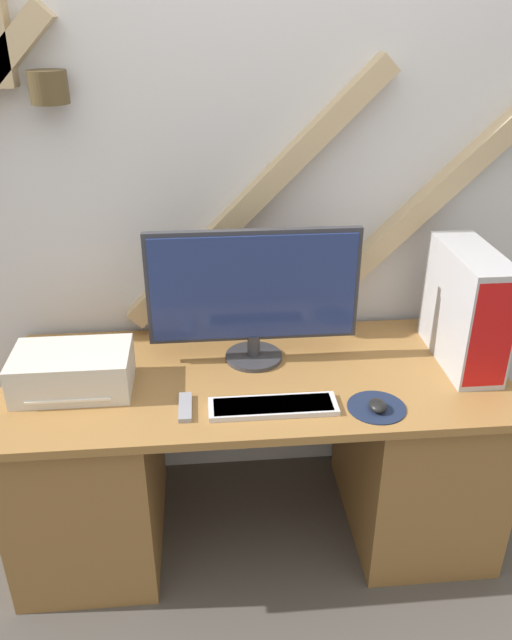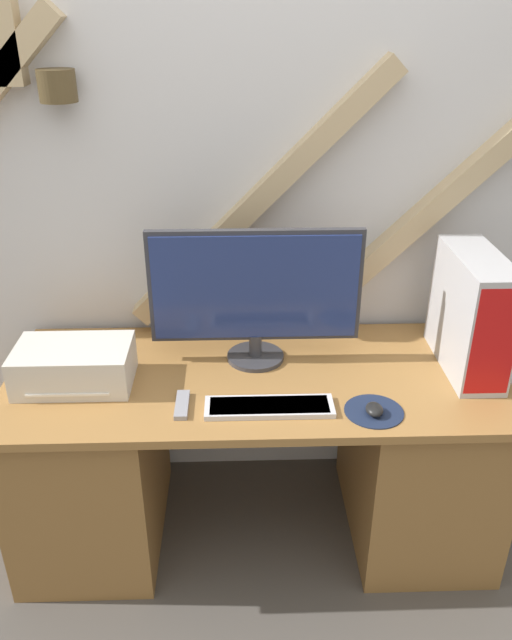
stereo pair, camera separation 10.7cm
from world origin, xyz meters
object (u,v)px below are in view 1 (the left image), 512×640
object	(u,v)px
printer	(73,371)
remote_control	(185,407)
monitor	(253,291)
keyboard	(273,406)
mouse	(377,406)
computer_tower	(466,308)

from	to	relation	value
printer	remote_control	distance (m)	0.41
monitor	keyboard	bearing A→B (deg)	-83.75
monitor	mouse	world-z (taller)	monitor
monitor	computer_tower	world-z (taller)	monitor
monitor	keyboard	xyz separation A→B (m)	(0.04, -0.33, -0.26)
keyboard	computer_tower	size ratio (longest dim) A/B	0.95
monitor	remote_control	xyz separation A→B (m)	(-0.25, -0.31, -0.26)
computer_tower	remote_control	xyz separation A→B (m)	(-1.00, -0.23, -0.20)
keyboard	computer_tower	world-z (taller)	computer_tower
monitor	remote_control	distance (m)	0.47
computer_tower	mouse	bearing A→B (deg)	-142.36
computer_tower	printer	distance (m)	1.39
printer	remote_control	xyz separation A→B (m)	(0.38, -0.16, -0.06)
keyboard	remote_control	world-z (taller)	keyboard
computer_tower	printer	world-z (taller)	computer_tower
keyboard	mouse	distance (m)	0.34
monitor	keyboard	world-z (taller)	monitor
keyboard	computer_tower	xyz separation A→B (m)	(0.72, 0.26, 0.20)
keyboard	remote_control	distance (m)	0.28
mouse	remote_control	size ratio (longest dim) A/B	0.49
keyboard	monitor	bearing A→B (deg)	96.25
computer_tower	printer	bearing A→B (deg)	-176.81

